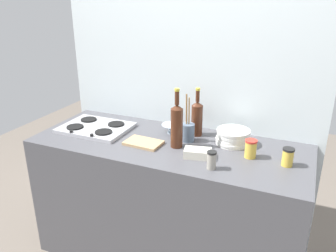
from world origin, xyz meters
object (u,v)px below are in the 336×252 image
object	(u,v)px
mixing_bowl	(173,128)
condiment_jar_front	(251,149)
wine_bottle_leftmost	(197,117)
cutting_board	(143,143)
condiment_jar_rear	(212,160)
plate_stack	(233,137)
utensil_crock	(188,131)
butter_dish	(198,153)
stovetop_hob	(96,127)
condiment_jar_spare	(288,157)
wine_bottle_mid_left	(177,125)

from	to	relation	value
mixing_bowl	condiment_jar_front	bearing A→B (deg)	-15.87
wine_bottle_leftmost	cutting_board	bearing A→B (deg)	-133.03
condiment_jar_rear	plate_stack	bearing A→B (deg)	85.42
plate_stack	utensil_crock	distance (m)	0.29
condiment_jar_front	condiment_jar_rear	distance (m)	0.29
butter_dish	stovetop_hob	bearing A→B (deg)	170.62
stovetop_hob	condiment_jar_rear	size ratio (longest dim) A/B	4.50
cutting_board	condiment_jar_rear	bearing A→B (deg)	-16.21
wine_bottle_leftmost	utensil_crock	world-z (taller)	wine_bottle_leftmost
utensil_crock	cutting_board	bearing A→B (deg)	-146.48
condiment_jar_front	stovetop_hob	bearing A→B (deg)	179.43
butter_dish	condiment_jar_spare	distance (m)	0.51
condiment_jar_spare	wine_bottle_leftmost	bearing A→B (deg)	160.18
wine_bottle_leftmost	cutting_board	xyz separation A→B (m)	(-0.27, -0.28, -0.12)
stovetop_hob	plate_stack	world-z (taller)	plate_stack
wine_bottle_mid_left	utensil_crock	distance (m)	0.14
stovetop_hob	utensil_crock	world-z (taller)	utensil_crock
wine_bottle_leftmost	butter_dish	bearing A→B (deg)	-70.02
condiment_jar_spare	wine_bottle_mid_left	bearing A→B (deg)	-179.06
wine_bottle_leftmost	cutting_board	world-z (taller)	wine_bottle_leftmost
wine_bottle_leftmost	stovetop_hob	bearing A→B (deg)	-164.83
condiment_jar_spare	butter_dish	bearing A→B (deg)	-168.51
condiment_jar_front	cutting_board	bearing A→B (deg)	-172.88
utensil_crock	condiment_jar_spare	world-z (taller)	utensil_crock
wine_bottle_mid_left	cutting_board	xyz separation A→B (m)	(-0.21, -0.05, -0.14)
mixing_bowl	condiment_jar_rear	bearing A→B (deg)	-44.55
butter_dish	utensil_crock	distance (m)	0.25
stovetop_hob	condiment_jar_front	bearing A→B (deg)	-0.57
butter_dish	utensil_crock	xyz separation A→B (m)	(-0.14, 0.20, 0.04)
mixing_bowl	stovetop_hob	bearing A→B (deg)	-164.30
wine_bottle_leftmost	mixing_bowl	world-z (taller)	wine_bottle_leftmost
wine_bottle_leftmost	utensil_crock	distance (m)	0.14
wine_bottle_leftmost	condiment_jar_spare	world-z (taller)	wine_bottle_leftmost
wine_bottle_leftmost	wine_bottle_mid_left	distance (m)	0.24
stovetop_hob	wine_bottle_mid_left	bearing A→B (deg)	-3.93
wine_bottle_mid_left	cutting_board	bearing A→B (deg)	-166.55
plate_stack	butter_dish	size ratio (longest dim) A/B	1.40
condiment_jar_front	condiment_jar_rear	world-z (taller)	condiment_jar_front
stovetop_hob	condiment_jar_spare	world-z (taller)	condiment_jar_spare
wine_bottle_mid_left	wine_bottle_leftmost	bearing A→B (deg)	76.98
butter_dish	cutting_board	bearing A→B (deg)	174.03
plate_stack	mixing_bowl	bearing A→B (deg)	178.73
condiment_jar_spare	condiment_jar_rear	bearing A→B (deg)	-151.71
stovetop_hob	plate_stack	distance (m)	0.97
mixing_bowl	butter_dish	xyz separation A→B (m)	(0.28, -0.29, -0.01)
plate_stack	condiment_jar_front	world-z (taller)	condiment_jar_front
plate_stack	wine_bottle_mid_left	world-z (taller)	wine_bottle_mid_left
utensil_crock	butter_dish	bearing A→B (deg)	-56.26
condiment_jar_rear	stovetop_hob	bearing A→B (deg)	165.57
utensil_crock	condiment_jar_rear	size ratio (longest dim) A/B	3.05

